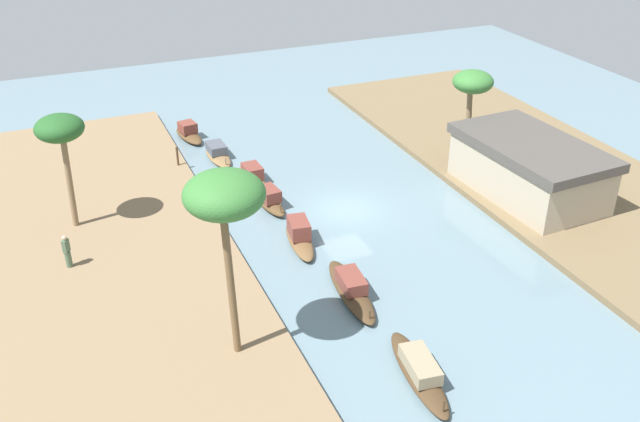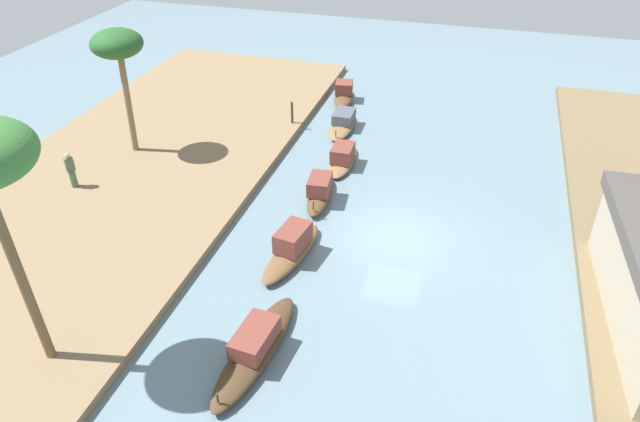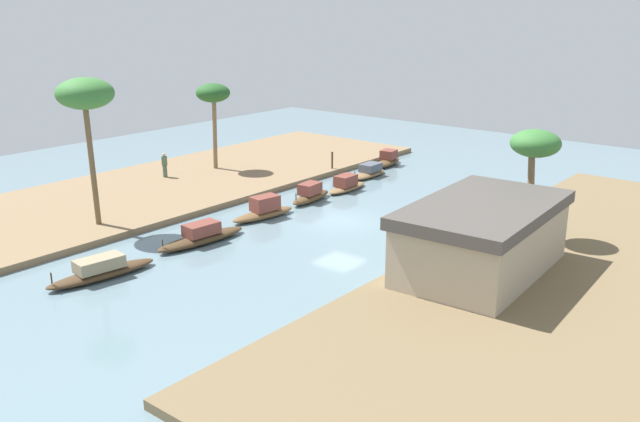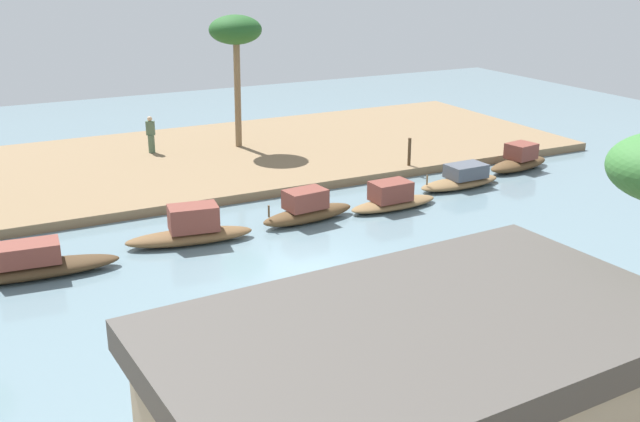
{
  "view_description": "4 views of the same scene",
  "coord_description": "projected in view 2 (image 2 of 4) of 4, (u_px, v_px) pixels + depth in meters",
  "views": [
    {
      "loc": [
        31.56,
        -14.86,
        19.02
      ],
      "look_at": [
        0.41,
        -1.78,
        0.52
      ],
      "focal_mm": 39.53,
      "sensor_mm": 36.0,
      "label": 1
    },
    {
      "loc": [
        19.55,
        2.46,
        14.26
      ],
      "look_at": [
        -0.15,
        -3.35,
        0.68
      ],
      "focal_mm": 32.65,
      "sensor_mm": 36.0,
      "label": 2
    },
    {
      "loc": [
        29.61,
        22.76,
        11.94
      ],
      "look_at": [
        1.4,
        -0.32,
        0.87
      ],
      "focal_mm": 38.32,
      "sensor_mm": 36.0,
      "label": 3
    },
    {
      "loc": [
        9.37,
        19.24,
        9.23
      ],
      "look_at": [
        -2.44,
        -3.67,
        0.41
      ],
      "focal_mm": 42.49,
      "sensor_mm": 36.0,
      "label": 4
    }
  ],
  "objects": [
    {
      "name": "mooring_post",
      "position": [
        292.0,
        113.0,
        32.4
      ],
      "size": [
        0.14,
        0.14,
        1.23
      ],
      "primitive_type": "cylinder",
      "color": "#4C3823",
      "rests_on": "riverbank_left"
    },
    {
      "name": "sampan_near_left_bank",
      "position": [
        343.0,
        157.0,
        29.21
      ],
      "size": [
        3.73,
        1.26,
        1.08
      ],
      "rotation": [
        0.0,
        0.0,
        0.03
      ],
      "color": "brown",
      "rests_on": "river_water"
    },
    {
      "name": "sampan_with_red_awning",
      "position": [
        343.0,
        123.0,
        32.73
      ],
      "size": [
        3.87,
        1.34,
        0.95
      ],
      "rotation": [
        0.0,
        0.0,
        0.03
      ],
      "color": "brown",
      "rests_on": "river_water"
    },
    {
      "name": "riverbank_left",
      "position": [
        115.0,
        188.0,
        27.13
      ],
      "size": [
        37.79,
        12.6,
        0.36
      ],
      "primitive_type": "cube",
      "color": "#846B4C",
      "rests_on": "ground"
    },
    {
      "name": "river_water",
      "position": [
        396.0,
        239.0,
        24.09
      ],
      "size": [
        64.4,
        64.4,
        0.0
      ],
      "primitive_type": "plane",
      "color": "slate",
      "rests_on": "ground"
    },
    {
      "name": "person_on_near_bank",
      "position": [
        71.0,
        171.0,
        26.51
      ],
      "size": [
        0.42,
        0.42,
        1.72
      ],
      "rotation": [
        0.0,
        0.0,
        2.54
      ],
      "color": "#4C664C",
      "rests_on": "riverbank_left"
    },
    {
      "name": "sampan_foreground",
      "position": [
        344.0,
        94.0,
        36.05
      ],
      "size": [
        3.63,
        1.73,
        1.2
      ],
      "rotation": [
        0.0,
        0.0,
        0.17
      ],
      "color": "brown",
      "rests_on": "river_water"
    },
    {
      "name": "sampan_downstream_large",
      "position": [
        320.0,
        191.0,
        26.39
      ],
      "size": [
        3.76,
        1.38,
        1.21
      ],
      "rotation": [
        0.0,
        0.0,
        0.1
      ],
      "color": "brown",
      "rests_on": "river_water"
    },
    {
      "name": "palm_tree_left_near",
      "position": [
        117.0,
        47.0,
        27.06
      ],
      "size": [
        2.45,
        2.45,
        6.19
      ],
      "color": "#7F6647",
      "rests_on": "riverbank_left"
    },
    {
      "name": "sampan_upstream_small",
      "position": [
        292.0,
        247.0,
        22.83
      ],
      "size": [
        4.37,
        1.75,
        1.31
      ],
      "rotation": [
        0.0,
        0.0,
        -0.15
      ],
      "color": "brown",
      "rests_on": "river_water"
    },
    {
      "name": "sampan_midstream",
      "position": [
        255.0,
        347.0,
        18.58
      ],
      "size": [
        5.4,
        1.71,
        1.1
      ],
      "rotation": [
        0.0,
        0.0,
        -0.09
      ],
      "color": "#47331E",
      "rests_on": "river_water"
    }
  ]
}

